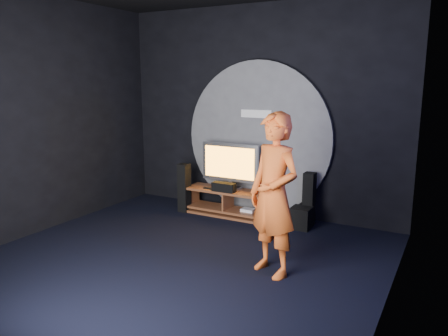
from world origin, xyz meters
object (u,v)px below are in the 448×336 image
(tv, at_px, (230,164))
(player, at_px, (274,195))
(media_console, at_px, (228,204))
(tower_speaker_right, at_px, (309,199))
(subwoofer, at_px, (301,218))
(tower_speaker_left, at_px, (184,188))

(tv, relative_size, player, 0.54)
(media_console, distance_m, player, 2.44)
(media_console, bearing_deg, tower_speaker_right, 7.44)
(player, bearing_deg, tv, 154.23)
(subwoofer, xyz_separation_m, player, (0.22, -1.70, 0.80))
(subwoofer, bearing_deg, tower_speaker_right, 78.37)
(tower_speaker_left, height_order, subwoofer, tower_speaker_left)
(tv, distance_m, tower_speaker_left, 0.93)
(media_console, distance_m, tv, 0.69)
(media_console, height_order, tv, tv)
(tv, xyz_separation_m, subwoofer, (1.31, -0.11, -0.71))
(tower_speaker_left, relative_size, subwoofer, 2.53)
(tower_speaker_right, height_order, player, player)
(tower_speaker_left, bearing_deg, media_console, 11.74)
(media_console, distance_m, subwoofer, 1.31)
(tower_speaker_left, height_order, player, player)
(tower_speaker_left, relative_size, player, 0.44)
(tower_speaker_right, xyz_separation_m, subwoofer, (-0.05, -0.22, -0.26))
(tv, height_order, subwoofer, tv)
(tower_speaker_right, bearing_deg, media_console, -172.56)
(tower_speaker_left, xyz_separation_m, subwoofer, (2.09, 0.12, -0.26))
(tv, bearing_deg, tower_speaker_right, 4.60)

